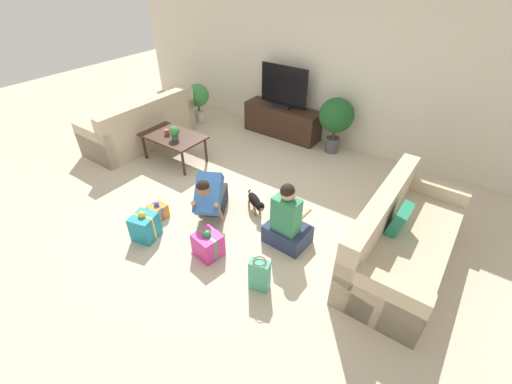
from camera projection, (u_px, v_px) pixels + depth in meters
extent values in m
plane|color=beige|center=(224.00, 200.00, 5.02)|extent=(16.00, 16.00, 0.00)
cube|color=beige|center=(316.00, 68.00, 6.00)|extent=(8.40, 0.06, 2.60)
cube|color=#C6B293|center=(141.00, 130.00, 6.42)|extent=(0.87, 2.02, 0.45)
cube|color=#C6B293|center=(149.00, 112.00, 6.01)|extent=(0.20, 2.02, 0.42)
cube|color=#C6B293|center=(177.00, 110.00, 6.98)|extent=(0.87, 0.16, 0.63)
cube|color=#C6B293|center=(96.00, 145.00, 5.75)|extent=(0.87, 0.16, 0.63)
cube|color=#288E6B|center=(161.00, 105.00, 6.44)|extent=(0.18, 0.34, 0.32)
cube|color=#E5566B|center=(142.00, 113.00, 6.13)|extent=(0.18, 0.34, 0.32)
cube|color=#EACC4C|center=(121.00, 121.00, 5.83)|extent=(0.18, 0.34, 0.32)
cube|color=#C6B293|center=(403.00, 249.00, 3.89)|extent=(0.87, 2.02, 0.45)
cube|color=#C6B293|center=(383.00, 208.00, 3.79)|extent=(0.20, 2.02, 0.42)
cube|color=#C6B293|center=(377.00, 300.00, 3.22)|extent=(0.87, 0.16, 0.63)
cube|color=#C6B293|center=(426.00, 202.00, 4.45)|extent=(0.87, 0.16, 0.63)
cube|color=#288E6B|center=(400.00, 219.00, 3.73)|extent=(0.18, 0.34, 0.32)
cube|color=#382319|center=(173.00, 136.00, 5.71)|extent=(1.06, 0.65, 0.03)
cylinder|color=#382319|center=(144.00, 147.00, 5.90)|extent=(0.04, 0.04, 0.44)
cylinder|color=#382319|center=(183.00, 163.00, 5.45)|extent=(0.04, 0.04, 0.44)
cylinder|color=#382319|center=(167.00, 136.00, 6.25)|extent=(0.04, 0.04, 0.44)
cylinder|color=#382319|center=(206.00, 150.00, 5.80)|extent=(0.04, 0.04, 0.44)
cube|color=#382319|center=(282.00, 121.00, 6.62)|extent=(1.50, 0.44, 0.57)
cube|color=black|center=(283.00, 106.00, 6.44)|extent=(0.33, 0.20, 0.05)
cube|color=black|center=(284.00, 85.00, 6.22)|extent=(0.96, 0.03, 0.71)
cylinder|color=beige|center=(200.00, 115.00, 7.29)|extent=(0.22, 0.22, 0.21)
cylinder|color=brown|center=(199.00, 108.00, 7.19)|extent=(0.04, 0.04, 0.14)
sphere|color=#3D8E47|center=(198.00, 95.00, 7.04)|extent=(0.46, 0.46, 0.46)
cylinder|color=#4C4C51|center=(332.00, 145.00, 6.16)|extent=(0.24, 0.24, 0.26)
cylinder|color=brown|center=(334.00, 134.00, 6.03)|extent=(0.04, 0.04, 0.18)
sphere|color=#1E5628|center=(336.00, 115.00, 5.83)|extent=(0.59, 0.59, 0.59)
cube|color=#23232D|center=(215.00, 199.00, 4.80)|extent=(0.47, 0.52, 0.28)
cube|color=#3366AD|center=(209.00, 194.00, 4.38)|extent=(0.54, 0.62, 0.50)
sphere|color=#8E6647|center=(203.00, 189.00, 4.08)|extent=(0.18, 0.18, 0.18)
sphere|color=black|center=(203.00, 186.00, 4.06)|extent=(0.17, 0.17, 0.17)
cylinder|color=#8E6647|center=(197.00, 210.00, 4.42)|extent=(0.19, 0.28, 0.45)
cylinder|color=#8E6647|center=(219.00, 212.00, 4.40)|extent=(0.19, 0.28, 0.45)
cube|color=#283351|center=(287.00, 234.00, 4.25)|extent=(0.54, 0.43, 0.24)
cube|color=#338456|center=(286.00, 215.00, 4.01)|extent=(0.33, 0.22, 0.45)
sphere|color=tan|center=(288.00, 193.00, 3.83)|extent=(0.19, 0.19, 0.19)
sphere|color=black|center=(288.00, 191.00, 3.81)|extent=(0.17, 0.17, 0.17)
cylinder|color=tan|center=(304.00, 215.00, 4.11)|extent=(0.07, 0.26, 0.06)
cylinder|color=tan|center=(287.00, 207.00, 4.24)|extent=(0.07, 0.26, 0.06)
ellipsoid|color=black|center=(254.00, 200.00, 4.72)|extent=(0.36, 0.29, 0.14)
sphere|color=black|center=(260.00, 206.00, 4.55)|extent=(0.12, 0.12, 0.12)
sphere|color=olive|center=(262.00, 209.00, 4.52)|extent=(0.05, 0.05, 0.05)
cylinder|color=black|center=(249.00, 191.00, 4.85)|extent=(0.08, 0.06, 0.09)
cylinder|color=olive|center=(255.00, 212.00, 4.70)|extent=(0.03, 0.03, 0.11)
cylinder|color=olive|center=(260.00, 211.00, 4.72)|extent=(0.03, 0.03, 0.11)
cylinder|color=olive|center=(249.00, 203.00, 4.86)|extent=(0.03, 0.03, 0.11)
cylinder|color=olive|center=(254.00, 202.00, 4.89)|extent=(0.03, 0.03, 0.11)
cube|color=#CC3389|center=(208.00, 245.00, 4.05)|extent=(0.34, 0.32, 0.30)
cube|color=#2D934C|center=(208.00, 245.00, 4.05)|extent=(0.30, 0.08, 0.30)
sphere|color=#2D934C|center=(207.00, 234.00, 3.95)|extent=(0.10, 0.10, 0.10)
cube|color=orange|center=(158.00, 211.00, 4.64)|extent=(0.22, 0.24, 0.20)
cube|color=#3D51BC|center=(158.00, 211.00, 4.64)|extent=(0.21, 0.05, 0.20)
sphere|color=#3D51BC|center=(157.00, 204.00, 4.57)|extent=(0.07, 0.07, 0.07)
cube|color=teal|center=(145.00, 227.00, 4.29)|extent=(0.34, 0.35, 0.34)
cube|color=yellow|center=(145.00, 227.00, 4.29)|extent=(0.28, 0.10, 0.34)
sphere|color=yellow|center=(142.00, 215.00, 4.17)|extent=(0.10, 0.10, 0.10)
cube|color=#4CA384|center=(259.00, 275.00, 3.62)|extent=(0.24, 0.17, 0.39)
torus|color=#4C3823|center=(260.00, 261.00, 3.49)|extent=(0.17, 0.17, 0.01)
cylinder|color=#B23D38|center=(167.00, 132.00, 5.70)|extent=(0.08, 0.08, 0.09)
torus|color=#B23D38|center=(169.00, 133.00, 5.67)|extent=(0.06, 0.01, 0.06)
cylinder|color=#336B84|center=(175.00, 137.00, 5.56)|extent=(0.11, 0.11, 0.07)
sphere|color=#337F3D|center=(174.00, 131.00, 5.50)|extent=(0.17, 0.17, 0.17)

